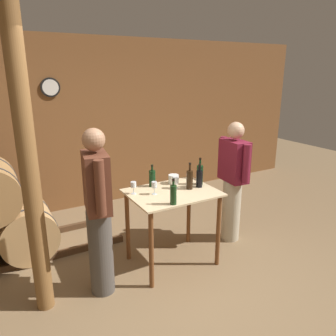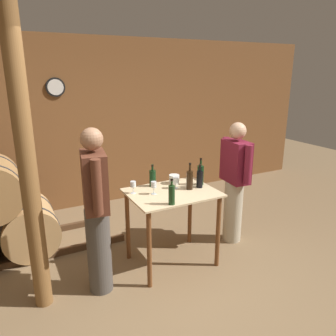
{
  "view_description": "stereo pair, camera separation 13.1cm",
  "coord_description": "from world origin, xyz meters",
  "px_view_note": "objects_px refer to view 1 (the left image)",
  "views": [
    {
      "loc": [
        -1.56,
        -2.21,
        2.18
      ],
      "look_at": [
        0.16,
        0.84,
        1.13
      ],
      "focal_mm": 35.0,
      "sensor_mm": 36.0,
      "label": 1
    },
    {
      "loc": [
        -1.45,
        -2.27,
        2.18
      ],
      "look_at": [
        0.16,
        0.84,
        1.13
      ],
      "focal_mm": 35.0,
      "sensor_mm": 36.0,
      "label": 2
    }
  ],
  "objects_px": {
    "wine_bottle_left": "(152,178)",
    "wine_bottle_far_right": "(200,174)",
    "person_host": "(233,180)",
    "wine_bottle_right": "(199,178)",
    "ice_bucket": "(174,179)",
    "wooden_post": "(29,172)",
    "wine_glass_near_left": "(133,185)",
    "wine_bottle_far_left": "(173,194)",
    "person_visitor_with_scarf": "(98,210)",
    "wine_glass_near_right": "(175,180)",
    "wine_bottle_center": "(190,179)",
    "wine_glass_near_center": "(154,185)"
  },
  "relations": [
    {
      "from": "wine_glass_near_center",
      "to": "person_visitor_with_scarf",
      "type": "xyz_separation_m",
      "value": [
        -0.68,
        -0.14,
        -0.09
      ]
    },
    {
      "from": "wine_bottle_far_left",
      "to": "wine_glass_near_center",
      "type": "bearing_deg",
      "value": 96.63
    },
    {
      "from": "wine_bottle_left",
      "to": "wine_glass_near_right",
      "type": "xyz_separation_m",
      "value": [
        0.2,
        -0.19,
        -0.01
      ]
    },
    {
      "from": "wine_glass_near_left",
      "to": "wine_glass_near_right",
      "type": "bearing_deg",
      "value": -8.33
    },
    {
      "from": "wooden_post",
      "to": "wine_bottle_left",
      "type": "relative_size",
      "value": 10.32
    },
    {
      "from": "wine_bottle_far_left",
      "to": "wine_glass_near_center",
      "type": "distance_m",
      "value": 0.34
    },
    {
      "from": "wine_bottle_right",
      "to": "wine_glass_near_left",
      "type": "distance_m",
      "value": 0.77
    },
    {
      "from": "wine_bottle_right",
      "to": "person_visitor_with_scarf",
      "type": "relative_size",
      "value": 0.16
    },
    {
      "from": "wine_glass_near_left",
      "to": "person_host",
      "type": "distance_m",
      "value": 1.37
    },
    {
      "from": "wooden_post",
      "to": "wine_bottle_far_right",
      "type": "height_order",
      "value": "wooden_post"
    },
    {
      "from": "wine_bottle_left",
      "to": "wine_glass_near_left",
      "type": "height_order",
      "value": "wine_bottle_left"
    },
    {
      "from": "wine_bottle_center",
      "to": "wine_glass_near_left",
      "type": "relative_size",
      "value": 2.24
    },
    {
      "from": "wine_glass_near_left",
      "to": "wine_bottle_right",
      "type": "bearing_deg",
      "value": -12.76
    },
    {
      "from": "wine_bottle_left",
      "to": "wine_bottle_far_right",
      "type": "xyz_separation_m",
      "value": [
        0.52,
        -0.21,
        0.02
      ]
    },
    {
      "from": "person_visitor_with_scarf",
      "to": "wine_bottle_far_left",
      "type": "bearing_deg",
      "value": -15.46
    },
    {
      "from": "wine_bottle_far_right",
      "to": "person_host",
      "type": "relative_size",
      "value": 0.2
    },
    {
      "from": "wine_bottle_right",
      "to": "ice_bucket",
      "type": "relative_size",
      "value": 2.22
    },
    {
      "from": "wine_bottle_center",
      "to": "wine_bottle_far_left",
      "type": "bearing_deg",
      "value": -142.73
    },
    {
      "from": "wine_bottle_left",
      "to": "wine_bottle_center",
      "type": "xyz_separation_m",
      "value": [
        0.33,
        -0.29,
        0.01
      ]
    },
    {
      "from": "wooden_post",
      "to": "wine_bottle_right",
      "type": "distance_m",
      "value": 1.83
    },
    {
      "from": "person_host",
      "to": "wine_bottle_far_right",
      "type": "bearing_deg",
      "value": -175.71
    },
    {
      "from": "wine_bottle_far_right",
      "to": "wine_glass_near_left",
      "type": "bearing_deg",
      "value": 173.42
    },
    {
      "from": "wine_glass_near_center",
      "to": "person_host",
      "type": "xyz_separation_m",
      "value": [
        1.17,
        0.07,
        -0.16
      ]
    },
    {
      "from": "wine_bottle_left",
      "to": "wine_bottle_right",
      "type": "xyz_separation_m",
      "value": [
        0.46,
        -0.29,
        0.0
      ]
    },
    {
      "from": "wine_bottle_right",
      "to": "person_host",
      "type": "relative_size",
      "value": 0.17
    },
    {
      "from": "wooden_post",
      "to": "wine_bottle_left",
      "type": "height_order",
      "value": "wooden_post"
    },
    {
      "from": "wine_bottle_left",
      "to": "person_host",
      "type": "height_order",
      "value": "person_host"
    },
    {
      "from": "wine_bottle_far_left",
      "to": "person_visitor_with_scarf",
      "type": "height_order",
      "value": "person_visitor_with_scarf"
    },
    {
      "from": "wine_glass_near_left",
      "to": "wine_bottle_center",
      "type": "bearing_deg",
      "value": -15.39
    },
    {
      "from": "wine_glass_near_center",
      "to": "wine_glass_near_right",
      "type": "height_order",
      "value": "wine_glass_near_center"
    },
    {
      "from": "wine_bottle_far_right",
      "to": "wine_glass_near_center",
      "type": "relative_size",
      "value": 2.24
    },
    {
      "from": "wine_bottle_left",
      "to": "wine_bottle_far_right",
      "type": "height_order",
      "value": "wine_bottle_far_right"
    },
    {
      "from": "person_host",
      "to": "wine_bottle_left",
      "type": "bearing_deg",
      "value": 171.09
    },
    {
      "from": "wine_bottle_far_right",
      "to": "wine_glass_near_right",
      "type": "relative_size",
      "value": 2.43
    },
    {
      "from": "wine_glass_near_left",
      "to": "person_host",
      "type": "xyz_separation_m",
      "value": [
        1.36,
        -0.05,
        -0.15
      ]
    },
    {
      "from": "wine_bottle_far_right",
      "to": "wine_glass_near_center",
      "type": "xyz_separation_m",
      "value": [
        -0.62,
        -0.03,
        -0.02
      ]
    },
    {
      "from": "person_visitor_with_scarf",
      "to": "wine_bottle_right",
      "type": "bearing_deg",
      "value": 4.44
    },
    {
      "from": "wine_bottle_left",
      "to": "wine_bottle_right",
      "type": "height_order",
      "value": "wine_bottle_right"
    },
    {
      "from": "wine_glass_near_left",
      "to": "wine_glass_near_right",
      "type": "height_order",
      "value": "wine_glass_near_left"
    },
    {
      "from": "wine_bottle_far_left",
      "to": "wooden_post",
      "type": "bearing_deg",
      "value": 168.94
    },
    {
      "from": "wine_bottle_left",
      "to": "wine_glass_near_left",
      "type": "xyz_separation_m",
      "value": [
        -0.29,
        -0.12,
        -0.0
      ]
    },
    {
      "from": "wine_bottle_far_left",
      "to": "wine_bottle_center",
      "type": "distance_m",
      "value": 0.49
    },
    {
      "from": "wine_bottle_far_right",
      "to": "wine_glass_near_right",
      "type": "bearing_deg",
      "value": 176.1
    },
    {
      "from": "wooden_post",
      "to": "wine_bottle_left",
      "type": "distance_m",
      "value": 1.42
    },
    {
      "from": "wine_glass_near_left",
      "to": "person_visitor_with_scarf",
      "type": "xyz_separation_m",
      "value": [
        -0.49,
        -0.27,
        -0.09
      ]
    },
    {
      "from": "wine_glass_near_left",
      "to": "wine_bottle_left",
      "type": "bearing_deg",
      "value": 21.88
    },
    {
      "from": "wine_bottle_left",
      "to": "wine_bottle_center",
      "type": "distance_m",
      "value": 0.44
    },
    {
      "from": "wine_glass_near_center",
      "to": "person_visitor_with_scarf",
      "type": "bearing_deg",
      "value": -168.14
    },
    {
      "from": "wooden_post",
      "to": "ice_bucket",
      "type": "xyz_separation_m",
      "value": [
        1.6,
        0.3,
        -0.41
      ]
    },
    {
      "from": "wine_glass_near_center",
      "to": "wooden_post",
      "type": "bearing_deg",
      "value": -175.77
    }
  ]
}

